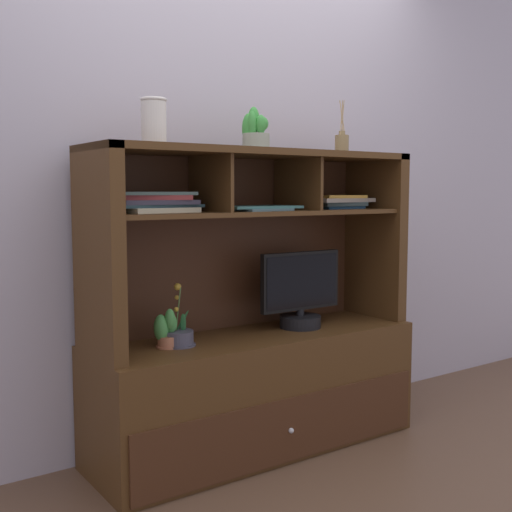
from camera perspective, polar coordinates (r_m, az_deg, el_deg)
The scene contains 12 objects.
floor_plane at distance 3.18m, azimuth 0.00°, elevation -16.69°, with size 6.00×6.00×0.02m, color brown.
back_wall at distance 3.17m, azimuth -2.95°, elevation 9.32°, with size 6.00×0.02×2.80m, color #B2ABB9.
media_console at distance 3.04m, azimuth -0.07°, elevation -9.15°, with size 1.57×0.53×1.39m.
tv_monitor at distance 3.11m, azimuth 3.97°, elevation -3.50°, with size 0.45×0.20×0.37m.
potted_orchid at distance 2.79m, azimuth -6.86°, elevation -7.12°, with size 0.15×0.15×0.27m.
potted_fern at distance 2.75m, azimuth -7.94°, elevation -6.56°, with size 0.11×0.10×0.17m.
magazine_stack_left at distance 2.72m, azimuth -9.26°, elevation 4.71°, with size 0.40×0.30×0.09m.
magazine_stack_centre at distance 3.27m, azimuth 6.90°, elevation 4.81°, with size 0.39×0.28×0.07m.
magazine_stack_right at distance 2.92m, azimuth 0.13°, elevation 4.27°, with size 0.37×0.26×0.02m.
diffuser_bottle at distance 3.25m, azimuth 7.61°, elevation 9.86°, with size 0.07×0.07×0.26m.
potted_succulent at distance 2.94m, azimuth -0.08°, elevation 10.87°, with size 0.14×0.14×0.19m.
ceramic_vase at distance 2.68m, azimuth -9.05°, elevation 11.69°, with size 0.11×0.11×0.19m.
Camera 1 is at (-1.68, -2.40, 1.20)m, focal length 45.15 mm.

